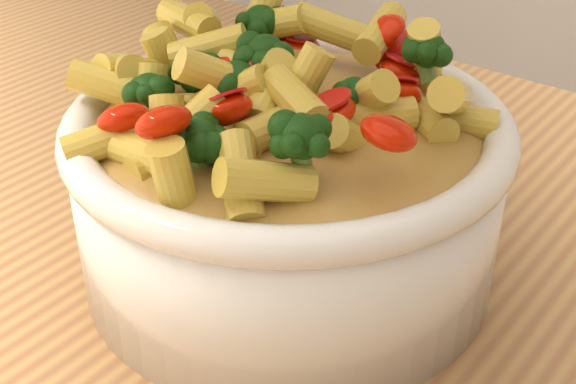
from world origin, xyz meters
The scene contains 2 objects.
serving_bowl centered at (0.04, 0.06, 0.95)m, with size 0.24×0.24×0.11m.
pasta_salad centered at (0.04, 0.06, 1.02)m, with size 0.19×0.19×0.04m.
Camera 1 is at (0.27, -0.25, 1.19)m, focal length 50.00 mm.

